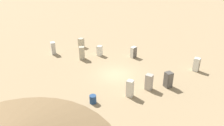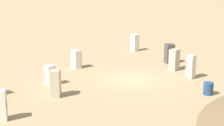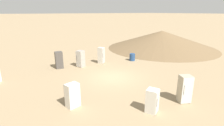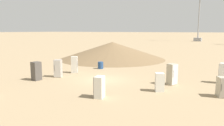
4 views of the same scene
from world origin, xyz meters
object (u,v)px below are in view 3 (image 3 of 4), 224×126
object	(u,v)px
discarded_fridge_2	(101,55)
discarded_fridge_1	(72,95)
discarded_fridge_5	(152,101)
rusty_barrel	(132,57)
discarded_fridge_3	(59,60)
discarded_fridge_8	(81,59)
discarded_fridge_4	(185,89)

from	to	relation	value
discarded_fridge_2	discarded_fridge_1	bearing A→B (deg)	19.45
discarded_fridge_5	rusty_barrel	world-z (taller)	discarded_fridge_5
discarded_fridge_1	discarded_fridge_3	size ratio (longest dim) A/B	0.88
rusty_barrel	discarded_fridge_3	bearing A→B (deg)	-102.98
rusty_barrel	discarded_fridge_5	bearing A→B (deg)	-33.65
discarded_fridge_3	rusty_barrel	xyz separation A→B (m)	(1.86, 8.07, -0.44)
discarded_fridge_1	rusty_barrel	size ratio (longest dim) A/B	1.81
discarded_fridge_8	rusty_barrel	distance (m)	6.16
discarded_fridge_1	discarded_fridge_4	distance (m)	7.02
discarded_fridge_1	discarded_fridge_2	world-z (taller)	discarded_fridge_2
discarded_fridge_2	discarded_fridge_8	world-z (taller)	discarded_fridge_2
discarded_fridge_4	discarded_fridge_8	bearing A→B (deg)	-50.68
discarded_fridge_5	discarded_fridge_8	distance (m)	10.26
rusty_barrel	discarded_fridge_1	bearing A→B (deg)	-57.80
discarded_fridge_3	rusty_barrel	world-z (taller)	discarded_fridge_3
discarded_fridge_5	discarded_fridge_3	bearing A→B (deg)	-106.12
discarded_fridge_5	discarded_fridge_2	bearing A→B (deg)	-129.99
discarded_fridge_2	discarded_fridge_5	size ratio (longest dim) A/B	1.27
discarded_fridge_4	rusty_barrel	xyz separation A→B (m)	(-9.44, 3.52, -0.47)
discarded_fridge_4	discarded_fridge_1	bearing A→B (deg)	-2.60
discarded_fridge_3	discarded_fridge_5	size ratio (longest dim) A/B	1.21
discarded_fridge_1	rusty_barrel	bearing A→B (deg)	18.98
discarded_fridge_5	discarded_fridge_1	bearing A→B (deg)	-66.85
discarded_fridge_4	discarded_fridge_3	bearing A→B (deg)	-42.25
discarded_fridge_4	discarded_fridge_5	world-z (taller)	discarded_fridge_4
discarded_fridge_2	discarded_fridge_3	bearing A→B (deg)	-40.66
discarded_fridge_3	discarded_fridge_8	world-z (taller)	discarded_fridge_8
discarded_fridge_1	rusty_barrel	xyz separation A→B (m)	(-6.10, 9.69, -0.34)
discarded_fridge_8	rusty_barrel	bearing A→B (deg)	-125.76
discarded_fridge_5	rusty_barrel	size ratio (longest dim) A/B	1.71
discarded_fridge_4	discarded_fridge_8	distance (m)	10.83
discarded_fridge_2	discarded_fridge_5	bearing A→B (deg)	46.15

